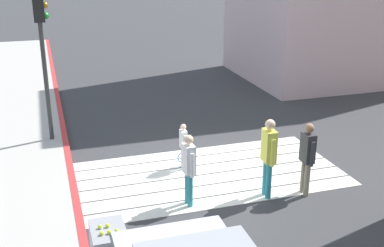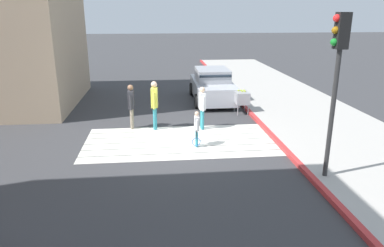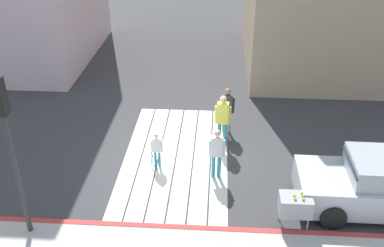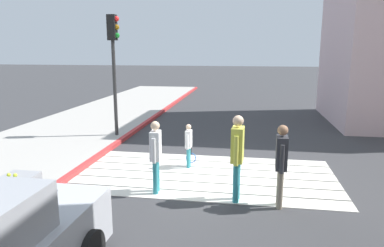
% 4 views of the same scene
% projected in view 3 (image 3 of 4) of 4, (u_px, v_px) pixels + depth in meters
% --- Properties ---
extents(ground_plane, '(120.00, 120.00, 0.00)m').
position_uv_depth(ground_plane, '(176.00, 158.00, 13.87)').
color(ground_plane, '#38383A').
extents(crosswalk_stripes, '(6.40, 3.25, 0.01)m').
position_uv_depth(crosswalk_stripes, '(176.00, 157.00, 13.87)').
color(crosswalk_stripes, silver).
rests_on(crosswalk_stripes, ground).
extents(curb_painted, '(0.16, 40.00, 0.13)m').
position_uv_depth(curb_painted, '(163.00, 228.00, 11.03)').
color(curb_painted, '#BC3333').
rests_on(curb_painted, ground).
extents(car_parked_near_curb, '(2.02, 4.32, 1.57)m').
position_uv_depth(car_parked_near_curb, '(381.00, 185.00, 11.46)').
color(car_parked_near_curb, silver).
rests_on(car_parked_near_curb, ground).
extents(traffic_light_corner, '(0.39, 0.28, 4.24)m').
position_uv_depth(traffic_light_corner, '(6.00, 129.00, 9.45)').
color(traffic_light_corner, '#2D2D2D').
rests_on(traffic_light_corner, ground).
extents(tennis_ball_cart, '(0.56, 0.80, 1.02)m').
position_uv_depth(tennis_ball_cart, '(295.00, 205.00, 10.83)').
color(tennis_ball_cart, '#99999E').
rests_on(tennis_ball_cart, ground).
extents(pedestrian_adult_lead, '(0.26, 0.53, 1.82)m').
position_uv_depth(pedestrian_adult_lead, '(223.00, 117.00, 13.98)').
color(pedestrian_adult_lead, teal).
rests_on(pedestrian_adult_lead, ground).
extents(pedestrian_adult_trailing, '(0.23, 0.47, 1.61)m').
position_uv_depth(pedestrian_adult_trailing, '(217.00, 150.00, 12.53)').
color(pedestrian_adult_trailing, teal).
rests_on(pedestrian_adult_trailing, ground).
extents(pedestrian_adult_side, '(0.22, 0.49, 1.68)m').
position_uv_depth(pedestrian_adult_side, '(227.00, 107.00, 14.76)').
color(pedestrian_adult_side, gray).
rests_on(pedestrian_adult_side, ground).
extents(pedestrian_child_with_racket, '(0.28, 0.37, 1.18)m').
position_uv_depth(pedestrian_child_with_racket, '(157.00, 148.00, 13.13)').
color(pedestrian_child_with_racket, teal).
rests_on(pedestrian_child_with_racket, ground).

